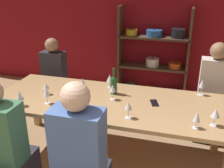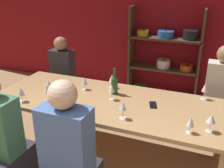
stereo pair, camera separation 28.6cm
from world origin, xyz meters
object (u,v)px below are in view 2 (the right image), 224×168
object	(u,v)px
person_near_a	(1,150)
wine_glass_empty_c	(112,89)
wine_glass_red_a	(48,84)
wine_glass_white_a	(66,104)
cell_phone	(153,105)
wine_glass_red_f	(85,81)
wine_glass_red_c	(211,119)
wine_glass_red_g	(64,86)
wine_glass_red_e	(47,89)
wine_glass_empty_a	(112,78)
wine_glass_empty_b	(21,92)
shelf_unit	(164,62)
wine_glass_white_b	(191,122)
wine_glass_red_b	(205,88)
person_far_b	(64,85)
dining_table	(109,106)
person_far_a	(217,109)
wine_bottle_green	(114,84)
wine_glass_red_d	(123,107)

from	to	relation	value
person_near_a	wine_glass_empty_c	bearing A→B (deg)	46.85
wine_glass_red_a	wine_glass_white_a	xyz separation A→B (m)	(0.47, -0.38, 0.01)
cell_phone	person_near_a	distance (m)	1.57
wine_glass_red_f	wine_glass_empty_c	distance (m)	0.42
wine_glass_red_c	wine_glass_red_g	distance (m)	1.54
wine_glass_red_a	wine_glass_red_e	size ratio (longest dim) A/B	0.77
wine_glass_empty_a	wine_glass_empty_c	distance (m)	0.33
wine_glass_empty_b	wine_glass_white_a	bearing A→B (deg)	-5.34
shelf_unit	cell_phone	distance (m)	1.82
wine_glass_red_f	person_near_a	size ratio (longest dim) A/B	0.13
shelf_unit	wine_glass_empty_b	xyz separation A→B (m)	(-1.09, -2.23, 0.21)
shelf_unit	wine_glass_white_b	bearing A→B (deg)	-73.48
shelf_unit	wine_glass_red_b	xyz separation A→B (m)	(0.72, -1.45, 0.22)
wine_glass_white_a	person_far_b	world-z (taller)	person_far_b
dining_table	person_far_b	distance (m)	1.35
dining_table	wine_glass_red_b	xyz separation A→B (m)	(0.96, 0.41, 0.21)
wine_glass_white_a	person_far_b	xyz separation A→B (m)	(-0.81, 1.22, -0.40)
wine_glass_red_a	wine_glass_red_f	size ratio (longest dim) A/B	0.91
wine_glass_red_a	wine_glass_white_b	distance (m)	1.65
shelf_unit	cell_phone	world-z (taller)	shelf_unit
wine_glass_white_a	wine_glass_empty_c	bearing A→B (deg)	57.77
dining_table	wine_glass_red_c	xyz separation A→B (m)	(1.05, -0.25, 0.20)
wine_glass_empty_b	wine_glass_white_b	world-z (taller)	wine_glass_empty_b
shelf_unit	wine_glass_red_b	distance (m)	1.63
shelf_unit	wine_glass_white_b	xyz separation A→B (m)	(0.65, -2.19, 0.20)
wine_glass_empty_a	wine_glass_red_c	bearing A→B (deg)	-27.14
person_near_a	person_far_a	distance (m)	2.48
wine_glass_white_b	person_near_a	distance (m)	1.79
wine_glass_empty_a	wine_glass_red_c	xyz separation A→B (m)	(1.14, -0.59, 0.00)
wine_glass_red_b	cell_phone	distance (m)	0.61
wine_glass_red_g	wine_glass_empty_c	bearing A→B (deg)	14.07
wine_glass_empty_b	cell_phone	world-z (taller)	wine_glass_empty_b
dining_table	wine_glass_red_e	bearing A→B (deg)	-157.72
person_far_a	wine_glass_red_a	bearing A→B (deg)	23.69
wine_glass_empty_a	wine_glass_red_f	xyz separation A→B (m)	(-0.28, -0.18, -0.01)
wine_bottle_green	cell_phone	bearing A→B (deg)	-14.59
wine_glass_red_g	person_far_b	world-z (taller)	person_far_b
wine_glass_white_b	wine_glass_empty_b	bearing A→B (deg)	-178.63
wine_glass_empty_a	wine_glass_red_b	world-z (taller)	wine_glass_red_b
dining_table	wine_glass_empty_b	distance (m)	0.95
wine_glass_empty_a	person_far_a	xyz separation A→B (m)	(1.21, 0.43, -0.38)
shelf_unit	person_far_a	bearing A→B (deg)	-51.13
wine_bottle_green	wine_glass_red_b	distance (m)	0.98
wine_glass_red_c	wine_glass_white_b	xyz separation A→B (m)	(-0.16, -0.09, -0.01)
wine_glass_empty_b	wine_glass_red_d	bearing A→B (deg)	2.95
wine_glass_red_b	wine_glass_white_b	distance (m)	0.75
wine_glass_red_g	wine_glass_red_e	bearing A→B (deg)	-128.93
wine_glass_red_g	wine_glass_red_c	bearing A→B (deg)	-5.45
wine_glass_empty_a	person_far_a	size ratio (longest dim) A/B	0.13
wine_glass_red_c	wine_glass_empty_c	world-z (taller)	wine_glass_empty_c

